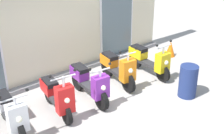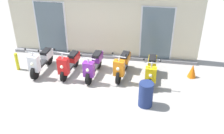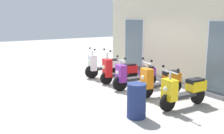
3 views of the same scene
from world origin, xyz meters
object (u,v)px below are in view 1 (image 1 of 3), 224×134
scooter_white (11,113)px  scooter_red (57,95)px  trash_bin (188,81)px  scooter_orange (118,68)px  traffic_cone (170,49)px  scooter_yellow (149,59)px  scooter_purple (89,83)px

scooter_white → scooter_red: scooter_red is taller
trash_bin → scooter_red: bearing=153.7°
scooter_red → scooter_white: bearing=178.8°
scooter_orange → traffic_cone: bearing=7.4°
scooter_orange → scooter_yellow: size_ratio=0.98×
scooter_red → traffic_cone: (4.56, 0.50, -0.21)m
scooter_orange → scooter_yellow: bearing=-7.5°
scooter_yellow → scooter_white: bearing=-179.9°
traffic_cone → scooter_yellow: bearing=-162.5°
scooter_yellow → trash_bin: (-0.13, -1.47, -0.06)m
scooter_white → scooter_orange: 3.09m
scooter_white → trash_bin: scooter_white is taller
scooter_red → scooter_orange: scooter_red is taller
scooter_white → traffic_cone: size_ratio=3.13×
scooter_red → scooter_purple: bearing=2.0°
scooter_purple → trash_bin: 2.48m
scooter_white → scooter_purple: scooter_white is taller
scooter_orange → scooter_red: bearing=-175.2°
scooter_white → scooter_red: size_ratio=1.09×
scooter_purple → scooter_orange: bearing=7.3°
scooter_white → trash_bin: (4.03, -1.47, -0.05)m
scooter_orange → traffic_cone: size_ratio=3.01×
scooter_red → scooter_yellow: (3.06, 0.03, 0.00)m
scooter_yellow → traffic_cone: scooter_yellow is taller
scooter_red → scooter_purple: scooter_red is taller
scooter_red → traffic_cone: bearing=6.3°
traffic_cone → scooter_white: bearing=-175.2°
scooter_white → scooter_yellow: (4.16, 0.00, 0.01)m
scooter_orange → traffic_cone: scooter_orange is taller
scooter_purple → scooter_white: bearing=-179.7°
scooter_purple → scooter_yellow: (2.12, -0.01, 0.02)m
scooter_orange → scooter_yellow: 1.08m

